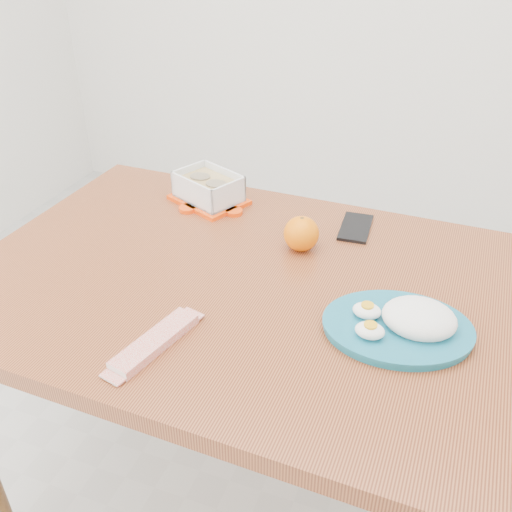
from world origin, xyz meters
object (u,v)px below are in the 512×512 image
(food_container, at_px, (208,188))
(orange_fruit, at_px, (301,234))
(dining_table, at_px, (256,315))
(rice_plate, at_px, (405,322))
(smartphone, at_px, (356,227))

(food_container, bearing_deg, orange_fruit, -1.52)
(dining_table, xyz_separation_m, food_container, (-0.25, 0.30, 0.13))
(food_container, distance_m, orange_fruit, 0.33)
(rice_plate, height_order, smartphone, rice_plate)
(dining_table, xyz_separation_m, smartphone, (0.15, 0.29, 0.10))
(dining_table, bearing_deg, rice_plate, -9.91)
(orange_fruit, bearing_deg, dining_table, -108.74)
(dining_table, relative_size, rice_plate, 3.94)
(orange_fruit, distance_m, smartphone, 0.17)
(dining_table, distance_m, smartphone, 0.34)
(smartphone, bearing_deg, rice_plate, -68.44)
(dining_table, relative_size, food_container, 5.57)
(food_container, height_order, orange_fruit, orange_fruit)
(orange_fruit, bearing_deg, smartphone, 54.12)
(dining_table, distance_m, food_container, 0.41)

